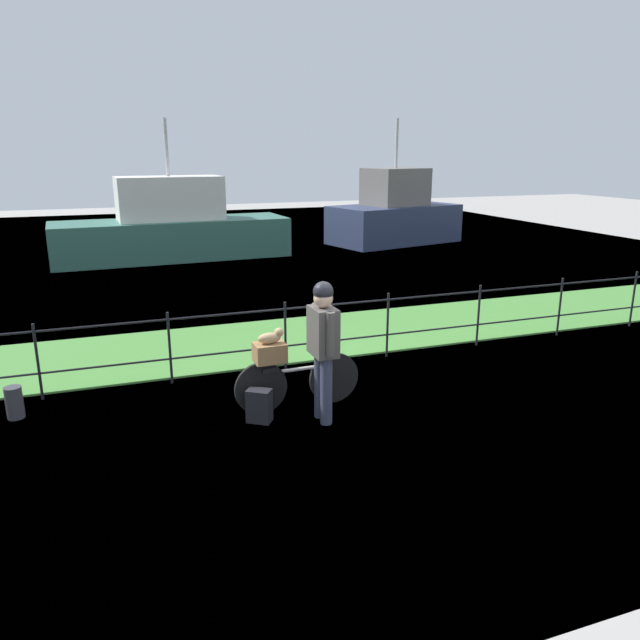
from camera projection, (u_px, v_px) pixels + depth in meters
ground_plane at (391, 409)px, 7.47m from camera, size 60.00×60.00×0.00m
grass_strip at (309, 337)px, 10.32m from camera, size 27.00×2.40×0.03m
harbor_water at (218, 259)px, 17.74m from camera, size 30.00×30.00×0.00m
iron_fence at (338, 325)px, 8.94m from camera, size 18.04×0.04×1.01m
bicycle_main at (297, 382)px, 7.41m from camera, size 1.61×0.17×0.65m
wooden_crate at (270, 352)px, 7.18m from camera, size 0.38×0.28×0.23m
terrier_dog at (271, 337)px, 7.14m from camera, size 0.32×0.15×0.18m
cyclist_person at (323, 340)px, 6.89m from camera, size 0.27×0.54×1.68m
backpack_on_paving at (259, 406)px, 7.07m from camera, size 0.33×0.31×0.40m
mooring_bollard at (14, 402)px, 7.17m from camera, size 0.20×0.20×0.39m
moored_boat_near at (172, 229)px, 17.68m from camera, size 6.82×2.38×3.98m
moored_boat_mid at (394, 216)px, 20.72m from camera, size 4.79×3.17×4.12m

